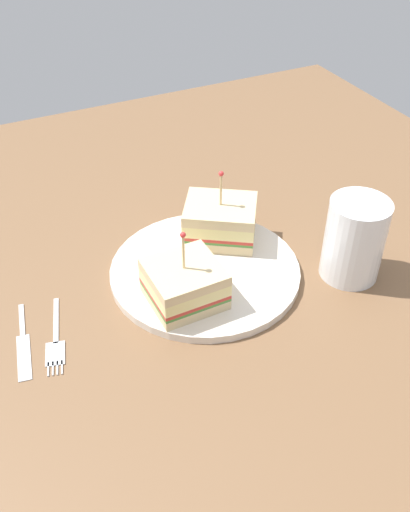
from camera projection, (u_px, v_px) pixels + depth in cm
name	position (u px, v px, depth cm)	size (l,w,h in cm)	color
ground_plane	(205.00, 280.00, 77.22)	(114.79, 114.79, 2.00)	brown
plate	(205.00, 271.00, 76.24)	(25.26, 25.26, 1.12)	silver
sandwich_half_front	(184.00, 284.00, 69.51)	(8.42, 8.81, 10.39)	beige
sandwich_half_back	(220.00, 221.00, 79.42)	(11.92, 12.45, 10.72)	beige
drink_glass	(354.00, 242.00, 73.63)	(7.76, 7.76, 11.17)	silver
fork	(55.00, 343.00, 66.78)	(12.64, 4.30, 0.35)	silver
knife	(23.00, 344.00, 66.59)	(12.45, 3.08, 0.35)	silver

